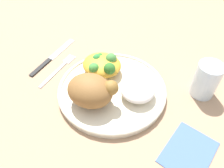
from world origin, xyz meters
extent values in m
plane|color=#A07D5E|center=(0.00, 0.00, 0.00)|extent=(2.00, 2.00, 0.00)
cylinder|color=beige|center=(0.00, 0.00, 0.01)|extent=(0.26, 0.26, 0.01)
torus|color=beige|center=(0.00, 0.00, 0.01)|extent=(0.27, 0.27, 0.01)
ellipsoid|color=brown|center=(-0.03, -0.06, 0.05)|extent=(0.10, 0.09, 0.07)
sphere|color=olive|center=(0.01, -0.04, 0.07)|extent=(0.03, 0.03, 0.03)
ellipsoid|color=silver|center=(0.06, 0.00, 0.04)|extent=(0.08, 0.08, 0.03)
ellipsoid|color=gold|center=(-0.05, 0.05, 0.04)|extent=(0.10, 0.09, 0.04)
sphere|color=#306D27|center=(-0.02, 0.02, 0.05)|extent=(0.03, 0.03, 0.03)
sphere|color=#46963F|center=(-0.05, 0.02, 0.05)|extent=(0.03, 0.03, 0.03)
sphere|color=#37822F|center=(-0.06, 0.06, 0.05)|extent=(0.02, 0.02, 0.02)
sphere|color=#3B822A|center=(-0.04, 0.02, 0.04)|extent=(0.02, 0.02, 0.02)
sphere|color=#317829|center=(-0.05, 0.05, 0.05)|extent=(0.02, 0.02, 0.02)
sphere|color=#498841|center=(-0.03, 0.06, 0.05)|extent=(0.03, 0.03, 0.03)
sphere|color=#30843C|center=(-0.06, 0.05, 0.05)|extent=(0.02, 0.02, 0.02)
cube|color=silver|center=(-0.17, 0.00, 0.00)|extent=(0.02, 0.11, 0.01)
cube|color=silver|center=(-0.16, 0.07, 0.00)|extent=(0.03, 0.04, 0.00)
cube|color=black|center=(-0.22, 0.01, 0.00)|extent=(0.02, 0.08, 0.01)
cube|color=#B2B2B7|center=(-0.21, 0.11, 0.00)|extent=(0.03, 0.11, 0.00)
cylinder|color=silver|center=(0.21, 0.08, 0.04)|extent=(0.06, 0.06, 0.09)
cube|color=#47669E|center=(0.20, -0.09, 0.00)|extent=(0.11, 0.13, 0.00)
camera|label=1|loc=(0.13, -0.33, 0.41)|focal=34.61mm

